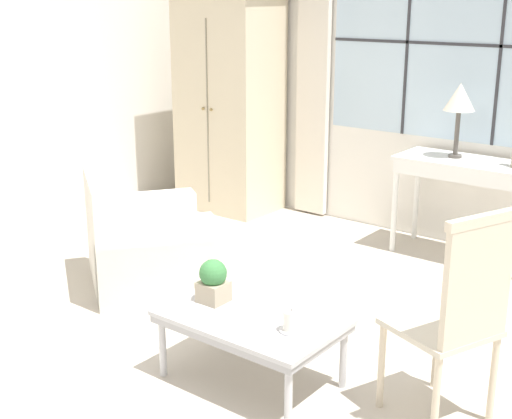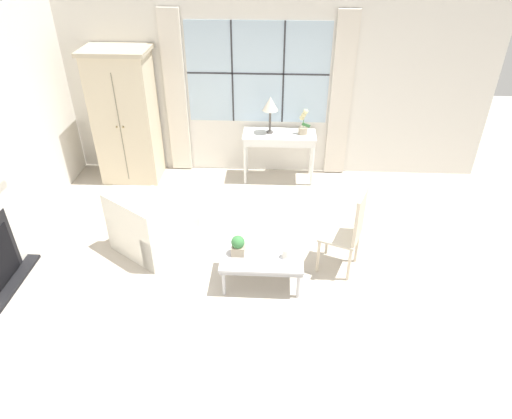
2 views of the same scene
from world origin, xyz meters
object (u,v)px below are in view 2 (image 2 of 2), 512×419
object	(u,v)px
potted_orchid	(303,124)
armchair_upholstered	(152,229)
armoire	(126,117)
potted_plant_small	(238,245)
coffee_table	(262,258)
pillar_candle	(286,254)
table_lamp	(270,105)
side_chair_wooden	(350,228)
console_table	(279,139)

from	to	relation	value
potted_orchid	armchair_upholstered	distance (m)	2.85
armoire	potted_plant_small	world-z (taller)	armoire
coffee_table	pillar_candle	xyz separation A→B (m)	(0.28, -0.03, 0.10)
table_lamp	potted_plant_small	distance (m)	2.66
side_chair_wooden	console_table	bearing A→B (deg)	110.63
armoire	pillar_candle	distance (m)	3.58
armchair_upholstered	potted_plant_small	size ratio (longest dim) A/B	4.80
potted_orchid	pillar_candle	xyz separation A→B (m)	(-0.25, -2.57, -0.51)
armchair_upholstered	pillar_candle	xyz separation A→B (m)	(1.72, -0.62, 0.16)
table_lamp	side_chair_wooden	bearing A→B (deg)	-66.30
armchair_upholstered	table_lamp	bearing A→B (deg)	53.35
potted_plant_small	pillar_candle	world-z (taller)	potted_plant_small
potted_orchid	pillar_candle	distance (m)	2.63
console_table	potted_orchid	distance (m)	0.44
armchair_upholstered	potted_orchid	bearing A→B (deg)	44.59
table_lamp	pillar_candle	world-z (taller)	table_lamp
potted_orchid	armchair_upholstered	world-z (taller)	potted_orchid
coffee_table	potted_orchid	bearing A→B (deg)	78.17
table_lamp	coffee_table	world-z (taller)	table_lamp
armoire	pillar_candle	size ratio (longest dim) A/B	16.54
side_chair_wooden	potted_plant_small	world-z (taller)	side_chair_wooden
table_lamp	coffee_table	xyz separation A→B (m)	(-0.01, -2.55, -0.90)
armoire	side_chair_wooden	size ratio (longest dim) A/B	1.89
side_chair_wooden	potted_plant_small	size ratio (longest dim) A/B	4.50
coffee_table	potted_plant_small	xyz separation A→B (m)	(-0.28, 0.01, 0.17)
table_lamp	console_table	bearing A→B (deg)	-9.96
console_table	coffee_table	world-z (taller)	console_table
side_chair_wooden	pillar_candle	size ratio (longest dim) A/B	8.77
table_lamp	coffee_table	size ratio (longest dim) A/B	0.61
console_table	potted_plant_small	size ratio (longest dim) A/B	4.68
armoire	potted_orchid	bearing A→B (deg)	1.48
table_lamp	coffee_table	distance (m)	2.71
armchair_upholstered	pillar_candle	distance (m)	1.84
potted_orchid	potted_plant_small	world-z (taller)	potted_orchid
console_table	table_lamp	world-z (taller)	table_lamp
table_lamp	pillar_candle	distance (m)	2.72
table_lamp	side_chair_wooden	size ratio (longest dim) A/B	0.53
armoire	potted_orchid	world-z (taller)	armoire
console_table	armchair_upholstered	size ratio (longest dim) A/B	0.98
armoire	potted_plant_small	distance (m)	3.18
armoire	armchair_upholstered	xyz separation A→B (m)	(0.78, -1.88, -0.76)
armoire	console_table	distance (m)	2.41
potted_orchid	potted_plant_small	bearing A→B (deg)	-107.69
side_chair_wooden	pillar_candle	bearing A→B (deg)	-157.52
console_table	side_chair_wooden	bearing A→B (deg)	-69.37
console_table	pillar_candle	bearing A→B (deg)	-87.53
armoire	coffee_table	size ratio (longest dim) A/B	2.20
table_lamp	armchair_upholstered	xyz separation A→B (m)	(-1.46, -1.96, -0.97)
side_chair_wooden	coffee_table	xyz separation A→B (m)	(-1.01, -0.28, -0.27)
console_table	armoire	bearing A→B (deg)	-178.62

